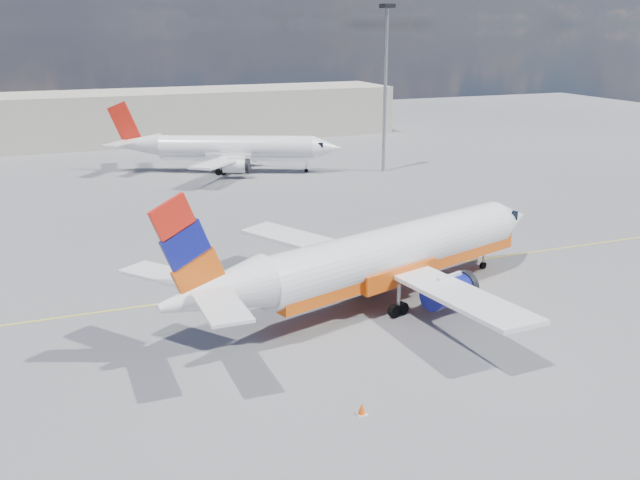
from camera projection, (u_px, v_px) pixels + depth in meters
name	position (u px, v px, depth m)	size (l,w,h in m)	color
ground	(330.00, 296.00, 49.76)	(240.00, 240.00, 0.00)	#5D5D62
taxi_line	(314.00, 282.00, 52.42)	(70.00, 0.15, 0.01)	yellow
terminal_main	(183.00, 115.00, 117.02)	(70.00, 14.00, 8.00)	#B2A999
main_jet	(384.00, 256.00, 47.73)	(32.85, 24.97, 9.97)	white
second_jet	(229.00, 149.00, 90.88)	(29.18, 21.97, 8.99)	white
gse_tug	(433.00, 238.00, 60.41)	(2.56, 1.77, 1.72)	black
traffic_cone	(362.00, 409.00, 34.58)	(0.46, 0.46, 0.64)	white
floodlight_mast	(386.00, 73.00, 88.69)	(1.51, 1.51, 20.63)	#96969E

